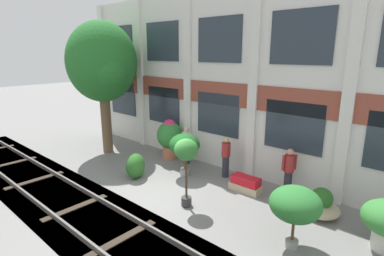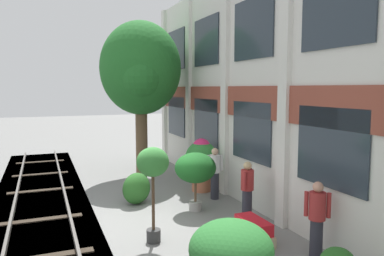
% 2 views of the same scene
% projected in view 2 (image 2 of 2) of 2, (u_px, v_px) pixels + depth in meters
% --- Properties ---
extents(ground_plane, '(80.00, 80.00, 0.00)m').
position_uv_depth(ground_plane, '(146.00, 222.00, 9.81)').
color(ground_plane, slate).
extents(apartment_facade, '(16.27, 0.64, 7.11)m').
position_uv_depth(apartment_facade, '(259.00, 86.00, 10.69)').
color(apartment_facade, silver).
rests_on(apartment_facade, ground).
extents(rail_tracks, '(23.91, 2.80, 0.43)m').
position_uv_depth(rail_tracks, '(41.00, 242.00, 8.86)').
color(rail_tracks, '#423F3A').
rests_on(rail_tracks, ground).
extents(broadleaf_tree, '(3.30, 3.15, 6.09)m').
position_uv_depth(broadleaf_tree, '(141.00, 71.00, 14.56)').
color(broadleaf_tree, brown).
rests_on(broadleaf_tree, ground).
extents(potted_plant_ribbed_drum, '(1.12, 1.12, 1.80)m').
position_uv_depth(potted_plant_ribbed_drum, '(201.00, 161.00, 12.67)').
color(potted_plant_ribbed_drum, '#B76647').
rests_on(potted_plant_ribbed_drum, ground).
extents(potted_plant_low_pan, '(1.23, 1.23, 1.60)m').
position_uv_depth(potted_plant_low_pan, '(231.00, 251.00, 5.39)').
color(potted_plant_low_pan, gray).
rests_on(potted_plant_low_pan, ground).
extents(potted_plant_square_trough, '(1.10, 0.51, 0.53)m').
position_uv_depth(potted_plant_square_trough, '(253.00, 231.00, 8.52)').
color(potted_plant_square_trough, tan).
rests_on(potted_plant_square_trough, ground).
extents(potted_plant_tall_urn, '(0.73, 0.73, 2.19)m').
position_uv_depth(potted_plant_tall_urn, '(153.00, 168.00, 8.35)').
color(potted_plant_tall_urn, '#333333').
rests_on(potted_plant_tall_urn, ground).
extents(potted_plant_terracotta_small, '(1.18, 1.18, 1.68)m').
position_uv_depth(potted_plant_terracotta_small, '(195.00, 169.00, 10.60)').
color(potted_plant_terracotta_small, gray).
rests_on(potted_plant_terracotta_small, ground).
extents(resident_by_doorway, '(0.35, 0.44, 1.60)m').
position_uv_depth(resident_by_doorway, '(317.00, 217.00, 7.68)').
color(resident_by_doorway, '#282833').
rests_on(resident_by_doorway, ground).
extents(resident_watching_tracks, '(0.38, 0.42, 1.59)m').
position_uv_depth(resident_watching_tracks, '(247.00, 189.00, 9.81)').
color(resident_watching_tracks, '#282833').
rests_on(resident_watching_tracks, ground).
extents(resident_near_plants, '(0.34, 0.52, 1.63)m').
position_uv_depth(resident_near_plants, '(215.00, 172.00, 11.76)').
color(resident_near_plants, '#282833').
rests_on(resident_near_plants, ground).
extents(topiary_hedge, '(1.11, 1.19, 0.95)m').
position_uv_depth(topiary_hedge, '(137.00, 188.00, 11.31)').
color(topiary_hedge, '#286023').
rests_on(topiary_hedge, ground).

